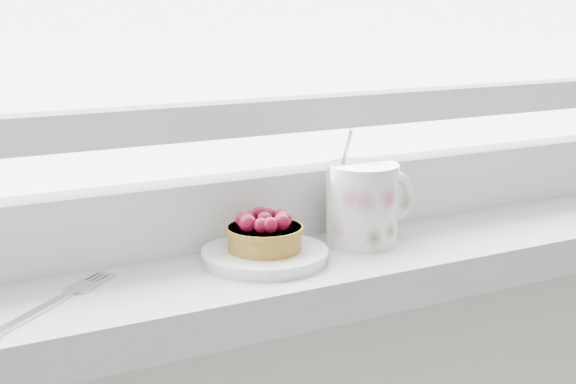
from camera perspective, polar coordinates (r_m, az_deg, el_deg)
saucer at (r=0.78m, az=-1.66°, el=-4.52°), size 0.12×0.12×0.01m
raspberry_tart at (r=0.78m, az=-1.68°, el=-2.89°), size 0.08×0.08×0.04m
floral_mug at (r=0.84m, az=5.45°, el=-0.71°), size 0.11×0.08×0.12m
fork at (r=0.70m, az=-16.57°, el=-7.67°), size 0.14×0.12×0.00m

